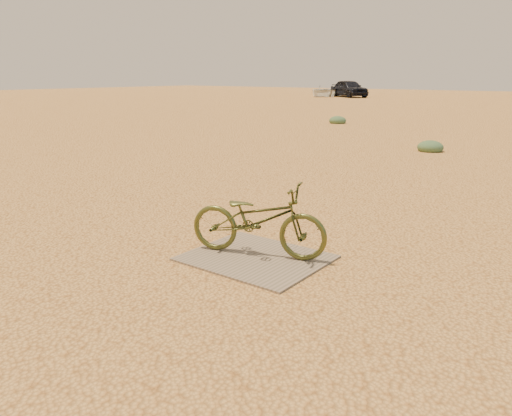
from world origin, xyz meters
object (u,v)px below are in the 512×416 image
Objects in this scene: car at (349,88)px; boat_near_left at (326,91)px; bicycle at (258,219)px; plywood_board at (256,258)px.

boat_near_left is at bearing 122.77° from car.
boat_near_left is at bearing 10.06° from bicycle.
boat_near_left is at bearing 118.19° from plywood_board.
car is 2.30m from boat_near_left.
car is at bearing -3.67° from boat_near_left.
car reaches higher than boat_near_left.
bicycle is at bearing 111.68° from plywood_board.
bicycle is 0.32× the size of boat_near_left.
plywood_board is at bearing -176.46° from bicycle.
car is (-17.06, 36.00, 0.31)m from bicycle.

